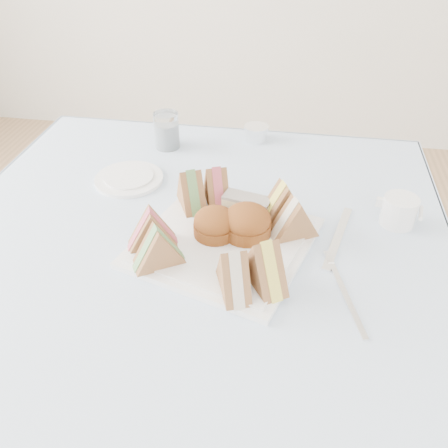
% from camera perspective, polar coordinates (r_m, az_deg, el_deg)
% --- Properties ---
extents(floor, '(4.00, 4.00, 0.00)m').
position_cam_1_polar(floor, '(1.52, -2.63, -24.43)').
color(floor, '#9E7751').
rests_on(floor, ground).
extents(table, '(0.90, 0.90, 0.74)m').
position_cam_1_polar(table, '(1.21, -3.13, -15.89)').
color(table, brown).
rests_on(table, floor).
extents(tablecloth, '(1.02, 1.02, 0.01)m').
position_cam_1_polar(tablecloth, '(0.94, -3.87, -1.89)').
color(tablecloth, white).
rests_on(tablecloth, table).
extents(serving_plate, '(0.38, 0.38, 0.01)m').
position_cam_1_polar(serving_plate, '(0.92, 0.00, -2.21)').
color(serving_plate, white).
rests_on(serving_plate, tablecloth).
extents(sandwich_fl_a, '(0.10, 0.07, 0.08)m').
position_cam_1_polar(sandwich_fl_a, '(0.88, -8.72, -0.44)').
color(sandwich_fl_a, brown).
rests_on(sandwich_fl_a, serving_plate).
extents(sandwich_fl_b, '(0.10, 0.09, 0.08)m').
position_cam_1_polar(sandwich_fl_b, '(0.84, -7.98, -2.58)').
color(sandwich_fl_b, brown).
rests_on(sandwich_fl_b, serving_plate).
extents(sandwich_fr_a, '(0.09, 0.11, 0.09)m').
position_cam_1_polar(sandwich_fr_a, '(0.80, 4.92, -4.59)').
color(sandwich_fr_a, brown).
rests_on(sandwich_fr_a, serving_plate).
extents(sandwich_fr_b, '(0.07, 0.10, 0.08)m').
position_cam_1_polar(sandwich_fr_b, '(0.78, 1.17, -5.63)').
color(sandwich_fr_b, brown).
rests_on(sandwich_fr_b, serving_plate).
extents(sandwich_bl_a, '(0.08, 0.11, 0.09)m').
position_cam_1_polar(sandwich_bl_a, '(0.99, -3.98, 4.30)').
color(sandwich_bl_a, brown).
rests_on(sandwich_bl_a, serving_plate).
extents(sandwich_bl_b, '(0.07, 0.10, 0.08)m').
position_cam_1_polar(sandwich_bl_b, '(1.00, -0.92, 4.77)').
color(sandwich_bl_b, brown).
rests_on(sandwich_bl_b, serving_plate).
extents(sandwich_br_a, '(0.10, 0.08, 0.08)m').
position_cam_1_polar(sandwich_br_a, '(0.91, 8.48, 0.80)').
color(sandwich_br_a, brown).
rests_on(sandwich_br_a, serving_plate).
extents(sandwich_br_b, '(0.11, 0.09, 0.09)m').
position_cam_1_polar(sandwich_br_b, '(0.95, 7.07, 2.74)').
color(sandwich_br_b, brown).
rests_on(sandwich_br_b, serving_plate).
extents(scone_left, '(0.11, 0.11, 0.06)m').
position_cam_1_polar(scone_left, '(0.91, -1.09, 0.06)').
color(scone_left, brown).
rests_on(scone_left, serving_plate).
extents(scone_right, '(0.09, 0.09, 0.06)m').
position_cam_1_polar(scone_right, '(0.91, 2.80, 0.20)').
color(scone_right, brown).
rests_on(scone_right, serving_plate).
extents(pastry_slice, '(0.10, 0.06, 0.05)m').
position_cam_1_polar(pastry_slice, '(0.97, 2.77, 2.15)').
color(pastry_slice, tan).
rests_on(pastry_slice, serving_plate).
extents(side_plate, '(0.20, 0.20, 0.01)m').
position_cam_1_polar(side_plate, '(1.14, -11.35, 5.36)').
color(side_plate, white).
rests_on(side_plate, tablecloth).
extents(water_glass, '(0.07, 0.07, 0.09)m').
position_cam_1_polar(water_glass, '(1.25, -6.90, 11.11)').
color(water_glass, white).
rests_on(water_glass, tablecloth).
extents(tea_strainer, '(0.08, 0.08, 0.04)m').
position_cam_1_polar(tea_strainer, '(1.29, 3.89, 10.77)').
color(tea_strainer, white).
rests_on(tea_strainer, tablecloth).
extents(knife, '(0.07, 0.21, 0.00)m').
position_cam_1_polar(knife, '(0.96, 13.54, -1.56)').
color(knife, white).
rests_on(knife, tablecloth).
extents(fork, '(0.06, 0.17, 0.00)m').
position_cam_1_polar(fork, '(0.84, 14.58, -8.69)').
color(fork, white).
rests_on(fork, tablecloth).
extents(creamer_jug, '(0.08, 0.08, 0.06)m').
position_cam_1_polar(creamer_jug, '(1.02, 20.32, 1.48)').
color(creamer_jug, white).
rests_on(creamer_jug, tablecloth).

